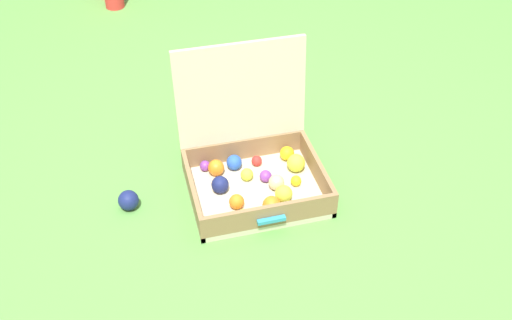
{
  "coord_description": "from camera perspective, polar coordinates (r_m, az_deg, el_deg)",
  "views": [
    {
      "loc": [
        -0.41,
        -1.75,
        1.64
      ],
      "look_at": [
        0.04,
        -0.05,
        0.18
      ],
      "focal_mm": 40.88,
      "sensor_mm": 36.0,
      "label": 1
    }
  ],
  "objects": [
    {
      "name": "ground_plane",
      "position": [
        2.44,
        -1.13,
        -2.71
      ],
      "size": [
        16.0,
        16.0,
        0.0
      ],
      "primitive_type": "plane",
      "color": "#569342"
    },
    {
      "name": "open_suitcase",
      "position": [
        2.38,
        -0.33,
        -0.17
      ],
      "size": [
        0.54,
        0.51,
        0.56
      ],
      "color": "beige",
      "rests_on": "ground"
    },
    {
      "name": "stray_ball_on_grass",
      "position": [
        2.38,
        -12.38,
        -3.81
      ],
      "size": [
        0.08,
        0.08,
        0.08
      ],
      "primitive_type": "sphere",
      "color": "navy",
      "rests_on": "ground"
    }
  ]
}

